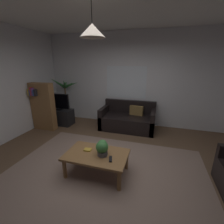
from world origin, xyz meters
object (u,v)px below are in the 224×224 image
Objects in this scene: couch_under_window at (128,120)px; potted_plant_on_table at (102,147)px; potted_palm_corner at (66,101)px; bookshelf_corner at (43,106)px; pendant_lamp at (92,30)px; tv at (57,102)px; tv_stand at (59,117)px; coffee_table at (97,157)px; book_on_table_0 at (88,150)px; remote_on_table_0 at (110,159)px.

couch_under_window is 5.77× the size of potted_plant_on_table.
bookshelf_corner is (-0.17, -0.97, 0.04)m from potted_palm_corner.
potted_palm_corner is (-2.25, 0.23, 0.40)m from couch_under_window.
bookshelf_corner is at bearing 147.83° from pendant_lamp.
pendant_lamp reaches higher than potted_plant_on_table.
bookshelf_corner is (-2.40, 1.44, 0.16)m from potted_plant_on_table.
potted_plant_on_table is 2.91m from tv.
tv is 1.48× the size of pendant_lamp.
tv_stand is 0.68m from bookshelf_corner.
tv reaches higher than coffee_table.
potted_palm_corner is at bearing 129.25° from book_on_table_0.
remote_on_table_0 is at bearing -17.96° from coffee_table.
coffee_table is 0.22m from book_on_table_0.
potted_palm_corner is 3.63m from pendant_lamp.
coffee_table is 2.73m from bookshelf_corner.
tv_stand is at bearing 68.30° from bookshelf_corner.
tv_stand is at bearing 137.82° from pendant_lamp.
book_on_table_0 is at bearing 163.04° from coffee_table.
bookshelf_corner is 2.49× the size of pendant_lamp.
potted_palm_corner is at bearing 131.32° from coffee_table.
tv_stand is 3.55m from pendant_lamp.
coffee_table is at bearing -42.18° from tv_stand.
bookshelf_corner is at bearing -112.64° from tv.
coffee_table is at bearing 45.00° from pendant_lamp.
tv_stand is at bearing 90.00° from tv.
tv_stand is 0.66m from potted_palm_corner.
bookshelf_corner is at bearing -99.84° from potted_palm_corner.
potted_palm_corner is (-0.02, 0.53, -0.09)m from tv.
pendant_lamp is at bearing 146.46° from remote_on_table_0.
bookshelf_corner is (-2.42, -0.74, 0.44)m from couch_under_window.
couch_under_window is 2.18m from coffee_table.
potted_palm_corner is (-1.92, 2.35, 0.26)m from book_on_table_0.
remote_on_table_0 is 3.01m from bookshelf_corner.
tv_stand is at bearing 135.90° from book_on_table_0.
remote_on_table_0 is 3.12m from tv_stand.
tv_stand is (-2.21, 1.90, -0.30)m from potted_plant_on_table.
book_on_table_0 is at bearing -98.91° from couch_under_window.
potted_plant_on_table is at bearing -90.58° from couch_under_window.
pendant_lamp is (2.29, -1.44, 1.66)m from bookshelf_corner.
tv_stand is 0.59× the size of potted_palm_corner.
couch_under_window is at bearing 16.96° from bookshelf_corner.
tv reaches higher than remote_on_table_0.
couch_under_window is at bearing 78.39° from remote_on_table_0.
couch_under_window is 2.25m from tv_stand.
potted_plant_on_table is (-0.02, -2.18, 0.28)m from couch_under_window.
pendant_lamp is (-0.29, 0.09, 1.96)m from remote_on_table_0.
pendant_lamp reaches higher than bookshelf_corner.
remote_on_table_0 is (0.29, -0.09, 0.07)m from coffee_table.
potted_plant_on_table is at bearing -40.39° from tv.
book_on_table_0 is at bearing -50.75° from potted_palm_corner.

